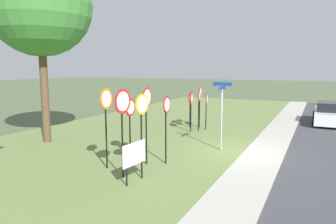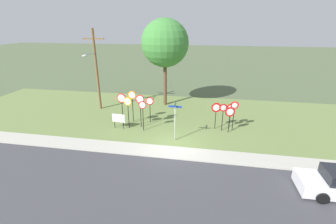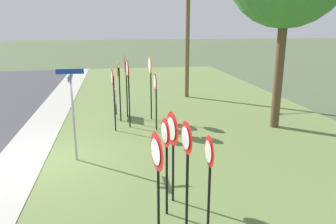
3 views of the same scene
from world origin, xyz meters
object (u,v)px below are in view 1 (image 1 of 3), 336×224
object	(u,v)px
stop_sign_far_center	(130,115)
stop_sign_far_right	(123,113)
notice_board	(134,156)
stop_sign_far_left	(147,109)
yield_sign_near_right	(191,102)
oak_tree_left	(40,5)
stop_sign_near_left	(106,111)
stop_sign_near_right	(142,116)
street_name_post	(222,110)
yield_sign_near_left	(192,102)
yield_sign_center	(207,102)
yield_sign_far_right	(200,97)
parked_sedan_distant	(329,114)
yield_sign_far_left	(199,101)
stop_sign_center_tall	(166,116)

from	to	relation	value
stop_sign_far_center	stop_sign_far_right	world-z (taller)	stop_sign_far_right
stop_sign_far_center	notice_board	distance (m)	2.90
stop_sign_far_left	yield_sign_near_right	distance (m)	7.42
oak_tree_left	stop_sign_near_left	bearing A→B (deg)	-111.14
stop_sign_near_right	notice_board	bearing A→B (deg)	-160.50
stop_sign_far_center	notice_board	xyz separation A→B (m)	(-2.27, -1.60, -0.84)
stop_sign_far_left	street_name_post	distance (m)	3.66
oak_tree_left	yield_sign_near_left	bearing A→B (deg)	-45.94
yield_sign_center	notice_board	distance (m)	8.96
stop_sign_far_left	yield_sign_far_right	world-z (taller)	stop_sign_far_left
stop_sign_far_left	yield_sign_center	size ratio (longest dim) A/B	1.32
parked_sedan_distant	stop_sign_near_right	bearing A→B (deg)	156.13
yield_sign_near_left	parked_sedan_distant	bearing A→B (deg)	-56.69
yield_sign_center	parked_sedan_distant	distance (m)	8.41
oak_tree_left	parked_sedan_distant	distance (m)	17.81
yield_sign_center	notice_board	size ratio (longest dim) A/B	1.72
parked_sedan_distant	oak_tree_left	bearing A→B (deg)	133.01
stop_sign_far_left	yield_sign_far_left	distance (m)	6.67
yield_sign_near_right	notice_board	size ratio (longest dim) A/B	1.65
yield_sign_far_left	yield_sign_far_right	bearing A→B (deg)	8.88
stop_sign_far_center	notice_board	bearing A→B (deg)	-146.28
stop_sign_far_center	yield_sign_near_right	bearing A→B (deg)	0.24
stop_sign_near_left	stop_sign_center_tall	distance (m)	2.15
stop_sign_near_right	yield_sign_far_left	distance (m)	7.63
stop_sign_near_left	street_name_post	bearing A→B (deg)	-39.19
stop_sign_far_left	yield_sign_far_right	xyz separation A→B (m)	(7.51, 0.73, -0.24)
stop_sign_near_right	yield_sign_near_left	bearing A→B (deg)	14.56
stop_sign_far_center	parked_sedan_distant	bearing A→B (deg)	-32.38
yield_sign_far_right	parked_sedan_distant	bearing A→B (deg)	-59.87
stop_sign_center_tall	yield_sign_near_left	distance (m)	5.88
yield_sign_far_left	yield_sign_far_right	distance (m)	0.91
yield_sign_near_right	parked_sedan_distant	distance (m)	9.14
yield_sign_near_right	notice_board	world-z (taller)	yield_sign_near_right
stop_sign_far_right	yield_sign_near_right	size ratio (longest dim) A/B	1.39
stop_sign_far_left	stop_sign_far_right	world-z (taller)	stop_sign_far_right
oak_tree_left	yield_sign_far_left	bearing A→B (deg)	-44.34
stop_sign_far_left	yield_sign_near_right	size ratio (longest dim) A/B	1.37
yield_sign_near_left	stop_sign_near_left	bearing A→B (deg)	167.49
stop_sign_near_left	parked_sedan_distant	world-z (taller)	stop_sign_near_left
stop_sign_far_right	yield_sign_far_right	world-z (taller)	stop_sign_far_right
yield_sign_far_left	street_name_post	xyz separation A→B (m)	(-3.51, -2.32, 0.05)
stop_sign_center_tall	yield_sign_center	bearing A→B (deg)	2.10
yield_sign_far_left	yield_sign_center	xyz separation A→B (m)	(0.51, -0.26, -0.10)
stop_sign_near_right	yield_sign_far_right	xyz separation A→B (m)	(8.44, 1.09, -0.12)
stop_sign_center_tall	yield_sign_far_left	world-z (taller)	stop_sign_center_tall
notice_board	yield_sign_center	bearing A→B (deg)	9.98
stop_sign_near_left	stop_sign_center_tall	bearing A→B (deg)	-54.12
notice_board	stop_sign_far_left	bearing A→B (deg)	22.66
yield_sign_near_right	street_name_post	size ratio (longest dim) A/B	0.71
stop_sign_far_left	stop_sign_far_center	distance (m)	1.24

